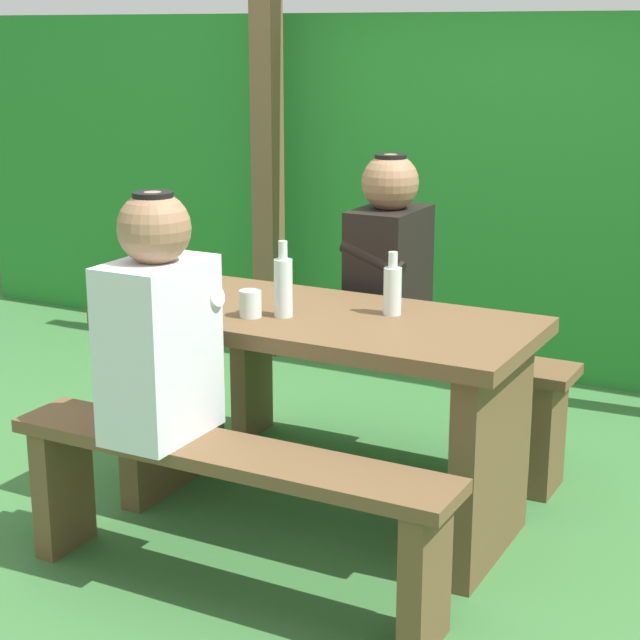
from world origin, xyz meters
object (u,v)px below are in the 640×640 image
object	(u,v)px
bench_near	(227,490)
bottle_left	(283,285)
bottle_right	(392,289)
drinking_glass	(250,304)
person_white_shirt	(159,325)
bench_far	(391,379)
person_black_coat	(389,259)
picnic_table	(320,381)

from	to	relation	value
bench_near	bottle_left	size ratio (longest dim) A/B	5.67
bottle_right	drinking_glass	bearing A→B (deg)	-148.48
person_white_shirt	drinking_glass	size ratio (longest dim) A/B	8.26
bench_far	person_black_coat	xyz separation A→B (m)	(-0.02, -0.00, 0.46)
picnic_table	person_white_shirt	size ratio (longest dim) A/B	1.95
picnic_table	drinking_glass	xyz separation A→B (m)	(-0.18, -0.14, 0.27)
bottle_left	bench_far	bearing A→B (deg)	82.38
person_black_coat	bottle_right	size ratio (longest dim) A/B	3.48
bottle_left	bottle_right	bearing A→B (deg)	31.84
bench_near	person_white_shirt	xyz separation A→B (m)	(-0.22, 0.00, 0.46)
bottle_left	bottle_right	world-z (taller)	bottle_left
bottle_left	person_black_coat	bearing A→B (deg)	83.71
person_black_coat	bottle_left	world-z (taller)	person_black_coat
bench_near	bench_far	size ratio (longest dim) A/B	1.00
person_black_coat	bottle_right	xyz separation A→B (m)	(0.23, -0.47, 0.01)
picnic_table	bench_far	distance (m)	0.60
person_white_shirt	bench_near	bearing A→B (deg)	-0.86
picnic_table	bottle_left	distance (m)	0.35
picnic_table	bench_far	xyz separation A→B (m)	(0.00, 0.57, -0.16)
bench_near	bench_far	world-z (taller)	same
picnic_table	bottle_right	bearing A→B (deg)	25.64
picnic_table	person_black_coat	bearing A→B (deg)	91.59
picnic_table	bench_near	world-z (taller)	picnic_table
bench_far	drinking_glass	size ratio (longest dim) A/B	16.07
person_black_coat	drinking_glass	bearing A→B (deg)	-102.97
drinking_glass	person_white_shirt	bearing A→B (deg)	-95.48
bench_near	picnic_table	bearing A→B (deg)	90.00
bottle_right	person_white_shirt	bearing A→B (deg)	-122.70
person_white_shirt	bottle_right	xyz separation A→B (m)	(0.43, 0.67, 0.01)
person_black_coat	bench_near	bearing A→B (deg)	-89.21
bottle_left	bottle_right	xyz separation A→B (m)	(0.30, 0.19, -0.02)
bench_near	person_white_shirt	bearing A→B (deg)	179.14
bench_near	person_black_coat	world-z (taller)	person_black_coat
drinking_glass	bottle_left	size ratio (longest dim) A/B	0.35
picnic_table	bottle_left	bearing A→B (deg)	-136.24
person_white_shirt	drinking_glass	world-z (taller)	person_white_shirt
drinking_glass	bottle_right	xyz separation A→B (m)	(0.39, 0.24, 0.04)
bench_far	picnic_table	bearing A→B (deg)	-90.00
person_white_shirt	bottle_right	world-z (taller)	person_white_shirt
person_white_shirt	bottle_right	size ratio (longest dim) A/B	3.48
picnic_table	bench_near	xyz separation A→B (m)	(0.00, -0.57, -0.16)
bench_near	bottle_left	xyz separation A→B (m)	(-0.09, 0.49, 0.49)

